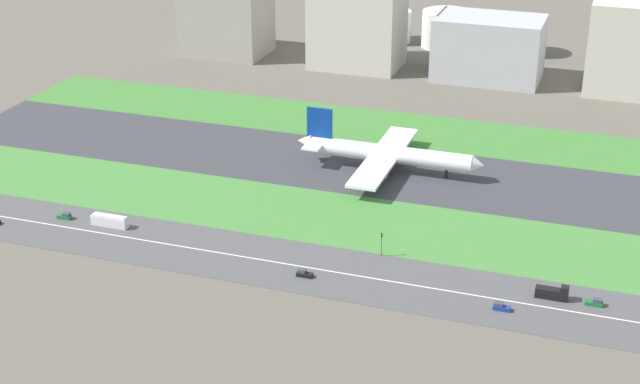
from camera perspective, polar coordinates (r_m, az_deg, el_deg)
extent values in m
plane|color=#5B564C|center=(332.67, 0.71, 1.69)|extent=(800.00, 800.00, 0.00)
cube|color=#38383D|center=(332.65, 0.71, 1.70)|extent=(280.00, 46.00, 0.10)
cube|color=#3D7A33|center=(369.14, 2.72, 4.01)|extent=(280.00, 36.00, 0.10)
cube|color=#427F38|center=(297.34, -1.78, -1.17)|extent=(280.00, 36.00, 0.10)
cube|color=#4C4C4F|center=(270.90, -4.17, -3.92)|extent=(280.00, 28.00, 0.10)
cube|color=silver|center=(270.87, -4.17, -3.91)|extent=(266.00, 0.50, 0.01)
cylinder|color=white|center=(324.93, 4.15, 2.26)|extent=(56.00, 6.00, 6.00)
cone|color=white|center=(319.29, 9.36, 1.58)|extent=(4.00, 5.70, 5.70)
cone|color=white|center=(333.05, -0.92, 3.03)|extent=(5.00, 5.40, 5.40)
cube|color=navy|center=(328.79, -0.02, 4.09)|extent=(9.00, 0.80, 11.00)
cube|color=white|center=(331.57, -0.18, 2.97)|extent=(6.00, 16.00, 0.60)
cube|color=white|center=(339.35, 4.49, 3.01)|extent=(10.00, 26.00, 1.00)
cylinder|color=gray|center=(334.51, 4.38, 2.29)|extent=(5.00, 3.20, 3.20)
cube|color=white|center=(312.49, 3.07, 1.13)|extent=(10.00, 26.00, 1.00)
cylinder|color=gray|center=(318.43, 3.54, 1.14)|extent=(5.00, 3.20, 3.20)
cylinder|color=black|center=(322.70, 7.49, 1.06)|extent=(1.00, 1.00, 3.20)
cylinder|color=black|center=(330.74, 3.62, 1.82)|extent=(1.00, 1.00, 3.20)
cylinder|color=black|center=(324.51, 3.29, 1.38)|extent=(1.00, 1.00, 3.20)
cube|color=black|center=(260.61, -0.91, -4.91)|extent=(4.40, 1.80, 1.10)
cube|color=#333D4C|center=(260.36, -1.08, -4.69)|extent=(2.20, 1.66, 0.90)
cube|color=#19662D|center=(302.62, -14.89, -1.43)|extent=(4.40, 1.80, 1.10)
cube|color=#333D4C|center=(301.78, -14.79, -1.28)|extent=(2.20, 1.66, 0.90)
cube|color=black|center=(257.26, 13.55, -5.86)|extent=(8.40, 2.50, 2.80)
cube|color=black|center=(256.14, 14.31, -5.57)|extent=(2.00, 2.30, 1.20)
cube|color=silver|center=(294.24, -12.35, -1.71)|extent=(11.60, 2.50, 3.00)
cube|color=silver|center=(293.44, -12.36, -1.41)|extent=(10.80, 2.30, 0.50)
cube|color=navy|center=(249.91, 10.71, -6.76)|extent=(4.40, 1.80, 1.10)
cube|color=#333D4C|center=(249.48, 10.55, -6.54)|extent=(2.20, 1.66, 0.90)
cube|color=#19662D|center=(257.34, 15.91, -6.35)|extent=(4.40, 1.80, 1.10)
cube|color=#333D4C|center=(256.84, 16.11, -6.19)|extent=(2.20, 1.66, 0.90)
cylinder|color=#4C4C51|center=(270.25, 3.66, -3.24)|extent=(0.24, 0.24, 6.00)
cube|color=black|center=(268.60, 3.68, -2.56)|extent=(0.36, 0.36, 1.20)
sphere|color=#19D826|center=(268.30, 3.67, -2.52)|extent=(0.24, 0.24, 0.24)
cube|color=#9E998E|center=(459.70, -5.57, 10.34)|extent=(37.68, 29.12, 35.87)
cube|color=beige|center=(436.22, 2.24, 10.48)|extent=(39.45, 28.41, 47.87)
cube|color=#B2B2B7|center=(426.12, 9.95, 8.38)|extent=(45.54, 28.55, 27.30)
cube|color=beige|center=(420.02, 18.35, 8.07)|extent=(39.68, 26.71, 38.51)
cylinder|color=silver|center=(481.15, 4.25, 9.76)|extent=(19.28, 19.28, 15.54)
cylinder|color=silver|center=(474.92, 7.50, 9.55)|extent=(23.85, 23.85, 17.44)
cylinder|color=silver|center=(469.75, 11.98, 8.82)|extent=(21.33, 21.33, 13.53)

